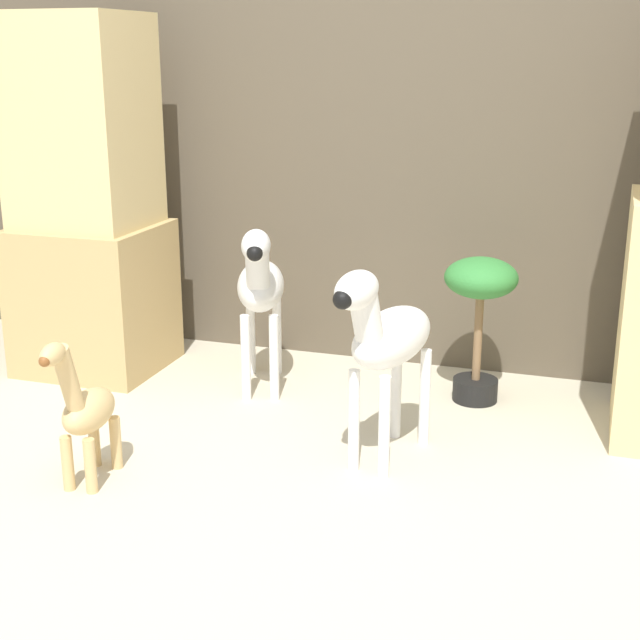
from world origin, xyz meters
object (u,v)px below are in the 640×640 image
zebra_left (260,285)px  potted_palm_front (480,300)px  giraffe_figurine (85,410)px  zebra_right (386,337)px

zebra_left → potted_palm_front: (0.85, 0.15, -0.03)m
giraffe_figurine → potted_palm_front: bearing=45.3°
zebra_right → zebra_left: (-0.64, 0.49, 0.00)m
zebra_right → giraffe_figurine: (-0.86, -0.44, -0.19)m
zebra_right → giraffe_figurine: size_ratio=1.35×
giraffe_figurine → potted_palm_front: size_ratio=0.90×
giraffe_figurine → potted_palm_front: potted_palm_front is taller
zebra_right → giraffe_figurine: bearing=-152.9°
potted_palm_front → zebra_right: bearing=-108.3°
zebra_left → giraffe_figurine: zebra_left is taller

